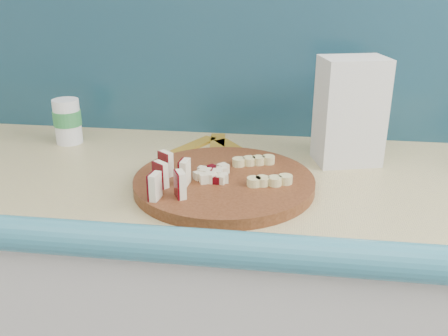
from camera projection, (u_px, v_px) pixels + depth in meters
backsplash at (173, 35)px, 1.25m from camera, size 2.20×0.02×0.50m
cutting_board at (224, 183)px, 0.99m from camera, size 0.46×0.46×0.02m
apple_wedges at (169, 176)px, 0.93m from camera, size 0.08×0.15×0.05m
apple_chunks at (213, 174)px, 0.98m from camera, size 0.06×0.06×0.02m
banana_slices at (262, 171)px, 1.00m from camera, size 0.12×0.15×0.02m
flour_bag at (350, 111)px, 1.09m from camera, size 0.16×0.13×0.23m
canister at (67, 120)px, 1.23m from camera, size 0.07×0.07×0.11m
banana_peel at (215, 147)px, 1.21m from camera, size 0.23×0.19×0.01m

